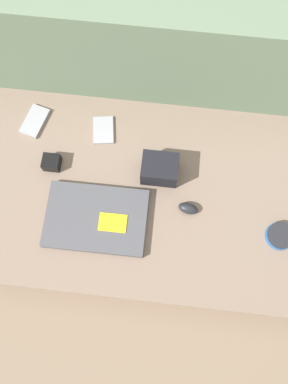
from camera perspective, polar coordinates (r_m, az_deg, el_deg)
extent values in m
plane|color=#7A6651|center=(1.39, 0.00, -1.80)|extent=(8.00, 8.00, 0.00)
cube|color=#7A6656|center=(1.33, 0.00, -1.06)|extent=(1.18, 0.69, 0.13)
cube|color=#60755B|center=(1.35, 2.26, 19.77)|extent=(1.18, 0.20, 0.52)
cube|color=#47474C|center=(1.24, -7.31, -4.03)|extent=(0.33, 0.22, 0.03)
cube|color=yellow|center=(1.21, -4.78, -4.68)|extent=(0.09, 0.06, 0.00)
ellipsoid|color=black|center=(1.24, 6.76, -2.49)|extent=(0.07, 0.05, 0.03)
cylinder|color=#1E569E|center=(1.30, 20.00, -6.31)|extent=(0.09, 0.09, 0.02)
cylinder|color=#232328|center=(1.29, 20.18, -6.20)|extent=(0.09, 0.09, 0.01)
cube|color=#99999E|center=(1.35, -6.21, 9.34)|extent=(0.09, 0.11, 0.01)
cube|color=#99999E|center=(1.41, -16.30, 10.33)|extent=(0.09, 0.13, 0.01)
cube|color=black|center=(1.25, 2.40, 3.51)|extent=(0.12, 0.10, 0.09)
cube|color=black|center=(1.31, -13.90, 4.38)|extent=(0.06, 0.05, 0.04)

